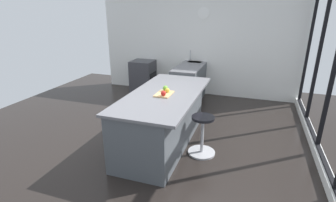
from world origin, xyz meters
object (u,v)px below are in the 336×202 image
at_px(oven_range, 143,76).
at_px(stool_by_window, 202,136).
at_px(cutting_board, 164,94).
at_px(apple_red, 163,93).
at_px(apple_yellow, 167,90).
at_px(apple_green, 165,88).
at_px(kitchen_island, 163,118).

distance_m(oven_range, stool_by_window, 3.60).
relative_size(cutting_board, apple_red, 4.37).
bearing_deg(apple_yellow, stool_by_window, 81.50).
relative_size(apple_red, apple_yellow, 1.10).
bearing_deg(apple_red, apple_yellow, 179.03).
xyz_separation_m(stool_by_window, apple_yellow, (-0.09, -0.62, 0.68)).
bearing_deg(oven_range, apple_green, 31.18).
xyz_separation_m(apple_red, apple_yellow, (-0.18, 0.00, -0.00)).
xyz_separation_m(apple_green, apple_yellow, (0.07, 0.06, -0.01)).
height_order(kitchen_island, cutting_board, cutting_board).
xyz_separation_m(stool_by_window, cutting_board, (-0.04, -0.66, 0.63)).
distance_m(cutting_board, apple_yellow, 0.08).
xyz_separation_m(cutting_board, apple_yellow, (-0.06, 0.04, 0.05)).
relative_size(oven_range, apple_green, 9.69).
bearing_deg(oven_range, cutting_board, 30.34).
height_order(kitchen_island, stool_by_window, kitchen_island).
bearing_deg(cutting_board, apple_red, 15.15).
relative_size(cutting_board, apple_yellow, 4.80).
relative_size(stool_by_window, cutting_board, 1.80).
bearing_deg(stool_by_window, apple_yellow, -98.50).
xyz_separation_m(kitchen_island, apple_green, (-0.03, 0.04, 0.52)).
xyz_separation_m(stool_by_window, apple_green, (-0.16, -0.68, 0.69)).
height_order(stool_by_window, apple_red, apple_red).
bearing_deg(kitchen_island, stool_by_window, 79.84).
bearing_deg(oven_range, apple_yellow, 31.41).
height_order(kitchen_island, apple_green, apple_green).
bearing_deg(cutting_board, apple_yellow, 147.70).
relative_size(kitchen_island, cutting_board, 6.47).
relative_size(oven_range, stool_by_window, 1.33).
height_order(oven_range, stool_by_window, oven_range).
xyz_separation_m(oven_range, apple_green, (2.63, 1.59, 0.56)).
distance_m(kitchen_island, apple_yellow, 0.53).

